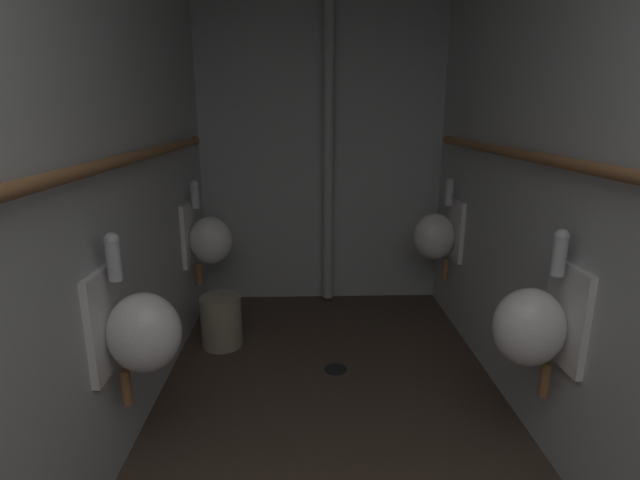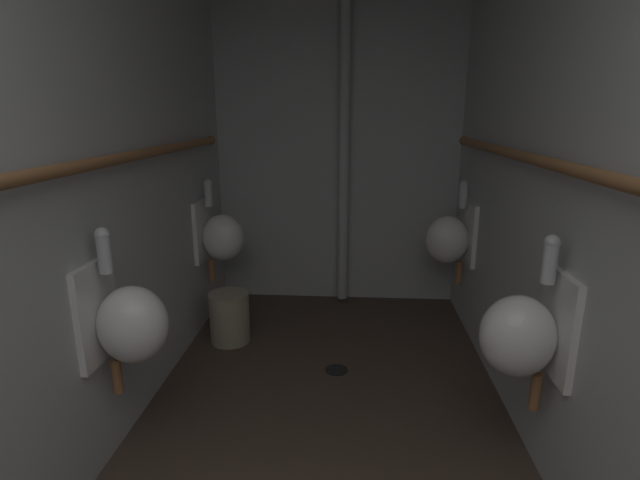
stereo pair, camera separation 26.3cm
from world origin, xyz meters
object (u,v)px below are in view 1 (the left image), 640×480
object	(u,v)px
urinal_right_far	(437,235)
floor_drain	(335,369)
urinal_left_far	(208,239)
standpipe_back_wall	(328,150)
urinal_left_mid	(139,330)
urinal_right_mid	(534,325)
waste_bin	(221,321)

from	to	relation	value
urinal_right_far	floor_drain	world-z (taller)	urinal_right_far
urinal_left_far	standpipe_back_wall	bearing A→B (deg)	30.59
urinal_right_far	standpipe_back_wall	world-z (taller)	standpipe_back_wall
urinal_left_mid	urinal_right_mid	bearing A→B (deg)	0.02
urinal_right_far	waste_bin	xyz separation A→B (m)	(-1.53, -0.33, -0.50)
floor_drain	waste_bin	bearing A→B (deg)	155.04
urinal_left_far	waste_bin	xyz separation A→B (m)	(0.12, -0.28, -0.50)
standpipe_back_wall	urinal_right_mid	bearing A→B (deg)	-68.69
urinal_left_mid	waste_bin	size ratio (longest dim) A/B	2.15
urinal_left_far	urinal_right_far	xyz separation A→B (m)	(1.64, 0.06, 0.00)
floor_drain	urinal_right_far	bearing A→B (deg)	41.35
standpipe_back_wall	urinal_left_far	bearing A→B (deg)	-149.41
standpipe_back_wall	floor_drain	bearing A→B (deg)	-90.33
waste_bin	urinal_right_mid	bearing A→B (deg)	-37.73
urinal_right_mid	waste_bin	distance (m)	2.00
standpipe_back_wall	floor_drain	world-z (taller)	standpipe_back_wall
urinal_left_far	floor_drain	size ratio (longest dim) A/B	5.39
urinal_left_mid	floor_drain	bearing A→B (deg)	43.90
floor_drain	waste_bin	world-z (taller)	waste_bin
urinal_right_far	urinal_left_far	bearing A→B (deg)	-178.02
urinal_left_far	floor_drain	xyz separation A→B (m)	(0.87, -0.63, -0.67)
floor_drain	urinal_left_mid	bearing A→B (deg)	-136.10
urinal_left_far	floor_drain	distance (m)	1.26
floor_drain	waste_bin	size ratio (longest dim) A/B	0.40
urinal_right_mid	urinal_right_far	distance (m)	1.52
urinal_right_far	standpipe_back_wall	distance (m)	1.07
urinal_right_mid	standpipe_back_wall	size ratio (longest dim) A/B	0.31
urinal_left_mid	waste_bin	distance (m)	1.29
urinal_right_mid	standpipe_back_wall	xyz separation A→B (m)	(-0.77, 1.98, 0.58)
urinal_left_mid	waste_bin	bearing A→B (deg)	84.42
urinal_left_mid	urinal_right_mid	xyz separation A→B (m)	(1.64, 0.00, 0.00)
urinal_left_mid	urinal_right_mid	world-z (taller)	same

